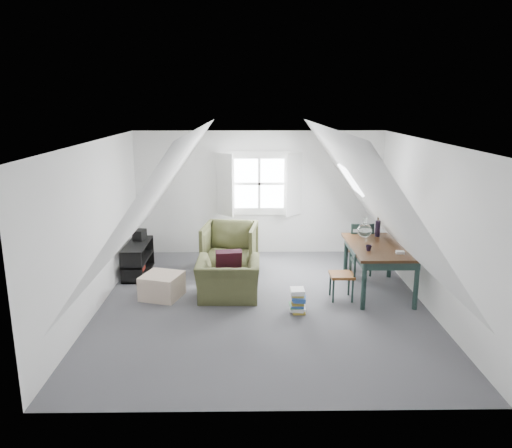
{
  "coord_description": "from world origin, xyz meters",
  "views": [
    {
      "loc": [
        -0.2,
        -7.22,
        3.08
      ],
      "look_at": [
        -0.09,
        0.6,
        1.14
      ],
      "focal_mm": 35.0,
      "sensor_mm": 36.0,
      "label": 1
    }
  ],
  "objects_px": {
    "media_shelf": "(138,261)",
    "dining_chair_far": "(359,247)",
    "armchair_far": "(230,270)",
    "armchair_near": "(229,298)",
    "ottoman": "(162,286)",
    "magazine_stack": "(298,301)",
    "dining_table": "(379,252)",
    "dining_chair_near": "(344,274)"
  },
  "relations": [
    {
      "from": "armchair_far",
      "to": "dining_table",
      "type": "height_order",
      "value": "dining_table"
    },
    {
      "from": "media_shelf",
      "to": "magazine_stack",
      "type": "height_order",
      "value": "media_shelf"
    },
    {
      "from": "ottoman",
      "to": "media_shelf",
      "type": "distance_m",
      "value": 1.27
    },
    {
      "from": "dining_chair_near",
      "to": "dining_chair_far",
      "type": "bearing_deg",
      "value": 177.57
    },
    {
      "from": "ottoman",
      "to": "dining_chair_near",
      "type": "xyz_separation_m",
      "value": [
        2.89,
        -0.11,
        0.22
      ]
    },
    {
      "from": "media_shelf",
      "to": "dining_chair_far",
      "type": "bearing_deg",
      "value": 4.21
    },
    {
      "from": "dining_table",
      "to": "dining_chair_near",
      "type": "height_order",
      "value": "dining_table"
    },
    {
      "from": "dining_chair_near",
      "to": "armchair_far",
      "type": "bearing_deg",
      "value": -107.1
    },
    {
      "from": "armchair_far",
      "to": "ottoman",
      "type": "height_order",
      "value": "armchair_far"
    },
    {
      "from": "armchair_far",
      "to": "ottoman",
      "type": "bearing_deg",
      "value": -120.75
    },
    {
      "from": "armchair_far",
      "to": "media_shelf",
      "type": "height_order",
      "value": "media_shelf"
    },
    {
      "from": "dining_chair_far",
      "to": "dining_chair_near",
      "type": "xyz_separation_m",
      "value": [
        -0.5,
        -1.18,
        -0.1
      ]
    },
    {
      "from": "armchair_far",
      "to": "magazine_stack",
      "type": "xyz_separation_m",
      "value": [
        1.08,
        -1.92,
        0.18
      ]
    },
    {
      "from": "magazine_stack",
      "to": "armchair_near",
      "type": "bearing_deg",
      "value": 152.87
    },
    {
      "from": "armchair_far",
      "to": "dining_chair_near",
      "type": "height_order",
      "value": "dining_chair_near"
    },
    {
      "from": "dining_chair_far",
      "to": "ottoman",
      "type": "bearing_deg",
      "value": 7.9
    },
    {
      "from": "ottoman",
      "to": "dining_table",
      "type": "distance_m",
      "value": 3.55
    },
    {
      "from": "armchair_far",
      "to": "dining_chair_far",
      "type": "xyz_separation_m",
      "value": [
        2.35,
        -0.24,
        0.51
      ]
    },
    {
      "from": "armchair_far",
      "to": "ottoman",
      "type": "distance_m",
      "value": 1.69
    },
    {
      "from": "armchair_near",
      "to": "dining_chair_near",
      "type": "relative_size",
      "value": 1.24
    },
    {
      "from": "dining_chair_far",
      "to": "magazine_stack",
      "type": "distance_m",
      "value": 2.14
    },
    {
      "from": "ottoman",
      "to": "dining_chair_far",
      "type": "height_order",
      "value": "dining_chair_far"
    },
    {
      "from": "armchair_far",
      "to": "dining_table",
      "type": "relative_size",
      "value": 0.61
    },
    {
      "from": "armchair_far",
      "to": "ottoman",
      "type": "relative_size",
      "value": 1.7
    },
    {
      "from": "dining_chair_far",
      "to": "armchair_near",
      "type": "bearing_deg",
      "value": 16.48
    },
    {
      "from": "ottoman",
      "to": "dining_table",
      "type": "bearing_deg",
      "value": 3.03
    },
    {
      "from": "magazine_stack",
      "to": "dining_table",
      "type": "bearing_deg",
      "value": 29.77
    },
    {
      "from": "armchair_far",
      "to": "dining_table",
      "type": "bearing_deg",
      "value": -16.93
    },
    {
      "from": "armchair_far",
      "to": "dining_table",
      "type": "distance_m",
      "value": 2.8
    },
    {
      "from": "ottoman",
      "to": "magazine_stack",
      "type": "relative_size",
      "value": 1.61
    },
    {
      "from": "armchair_near",
      "to": "magazine_stack",
      "type": "bearing_deg",
      "value": 154.09
    },
    {
      "from": "armchair_near",
      "to": "media_shelf",
      "type": "relative_size",
      "value": 0.88
    },
    {
      "from": "ottoman",
      "to": "dining_chair_near",
      "type": "height_order",
      "value": "dining_chair_near"
    },
    {
      "from": "dining_table",
      "to": "dining_chair_near",
      "type": "bearing_deg",
      "value": -156.84
    },
    {
      "from": "armchair_near",
      "to": "ottoman",
      "type": "height_order",
      "value": "ottoman"
    },
    {
      "from": "armchair_near",
      "to": "magazine_stack",
      "type": "distance_m",
      "value": 1.2
    },
    {
      "from": "armchair_far",
      "to": "dining_chair_far",
      "type": "bearing_deg",
      "value": 1.92
    },
    {
      "from": "dining_table",
      "to": "magazine_stack",
      "type": "height_order",
      "value": "dining_table"
    },
    {
      "from": "armchair_far",
      "to": "magazine_stack",
      "type": "height_order",
      "value": "armchair_far"
    },
    {
      "from": "ottoman",
      "to": "dining_table",
      "type": "xyz_separation_m",
      "value": [
        3.51,
        0.19,
        0.5
      ]
    },
    {
      "from": "dining_table",
      "to": "magazine_stack",
      "type": "bearing_deg",
      "value": -152.36
    },
    {
      "from": "dining_table",
      "to": "magazine_stack",
      "type": "relative_size",
      "value": 4.48
    }
  ]
}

